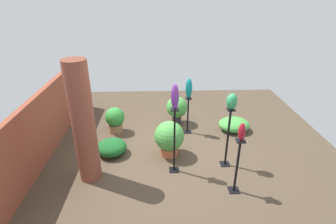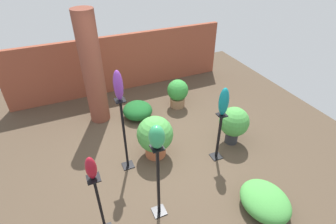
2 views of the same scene
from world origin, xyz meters
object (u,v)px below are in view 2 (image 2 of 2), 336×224
Objects in this scene: brick_pillar at (92,70)px; potted_plant_back_center at (155,136)px; art_vase_jade at (157,137)px; art_vase_ruby at (91,168)px; potted_plant_mid_right at (234,123)px; pedestal_jade at (158,185)px; potted_plant_mid_left at (178,92)px; art_vase_violet at (118,86)px; pedestal_teal at (218,139)px; pedestal_ruby at (101,209)px; art_vase_teal at (224,102)px; pedestal_violet at (125,138)px.

potted_plant_back_center is (0.72, -1.61, -0.75)m from brick_pillar.
art_vase_ruby is (-0.82, 0.02, -0.21)m from art_vase_jade.
art_vase_ruby is 3.02m from potted_plant_mid_right.
pedestal_jade is at bearing -109.10° from potted_plant_back_center.
pedestal_jade is 3.00m from potted_plant_mid_left.
art_vase_violet is (0.14, -1.69, 0.46)m from brick_pillar.
brick_pillar is 2.47× the size of pedestal_teal.
potted_plant_back_center is at bearing 70.90° from pedestal_jade.
art_vase_ruby is at bearing 0.00° from pedestal_ruby.
art_vase_violet is at bearing 164.48° from art_vase_teal.
art_vase_teal is at bearing -92.59° from potted_plant_mid_left.
art_vase_teal reaches higher than potted_plant_mid_left.
art_vase_ruby is (-0.82, 0.02, 0.67)m from pedestal_jade.
potted_plant_mid_left is (2.35, 2.55, -0.12)m from pedestal_ruby.
art_vase_violet is at bearing -85.17° from brick_pillar.
pedestal_jade reaches higher than potted_plant_mid_left.
potted_plant_back_center is at bearing 43.68° from art_vase_ruby.
art_vase_jade reaches higher than pedestal_jade.
art_vase_teal is 1.04× the size of art_vase_violet.
potted_plant_back_center reaches higher than potted_plant_mid_left.
pedestal_jade is 1.60m from pedestal_teal.
art_vase_violet is (-0.16, 1.12, 1.06)m from pedestal_jade.
art_vase_ruby reaches higher than potted_plant_back_center.
pedestal_ruby is 1.71m from potted_plant_back_center.
art_vase_jade is 2.38m from potted_plant_mid_right.
art_vase_ruby is 2.35m from art_vase_teal.
pedestal_jade is 1.59× the size of potted_plant_back_center.
potted_plant_mid_right reaches higher than potted_plant_mid_left.
art_vase_teal is 0.62× the size of potted_plant_back_center.
art_vase_jade is 0.85m from art_vase_ruby.
potted_plant_back_center is 1.05× the size of potted_plant_mid_right.
pedestal_teal is 1.41× the size of potted_plant_mid_left.
art_vase_ruby is at bearing -163.94° from art_vase_teal.
brick_pillar is 2.76m from art_vase_teal.
pedestal_violet is 4.23× the size of art_vase_ruby.
art_vase_jade is at bearing -109.10° from potted_plant_back_center.
pedestal_teal is 1.18× the size of potted_plant_back_center.
pedestal_ruby is at bearing 0.00° from art_vase_ruby.
pedestal_ruby is 0.77m from art_vase_ruby.
art_vase_violet is at bearing 59.14° from art_vase_ruby.
pedestal_violet is at bearing 164.48° from art_vase_teal.
art_vase_jade is at bearing -1.44° from art_vase_ruby.
art_vase_jade is (0.82, -0.02, 0.98)m from pedestal_ruby.
pedestal_jade is at bearing -81.76° from pedestal_violet.
potted_plant_mid_right is (2.11, -0.20, -0.18)m from pedestal_violet.
pedestal_ruby reaches higher than potted_plant_mid_left.
brick_pillar is at bearing 79.59° from art_vase_ruby.
potted_plant_back_center is (-1.03, 0.53, -0.78)m from art_vase_teal.
pedestal_teal is 2.96× the size of art_vase_jade.
pedestal_teal is 1.90m from art_vase_jade.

